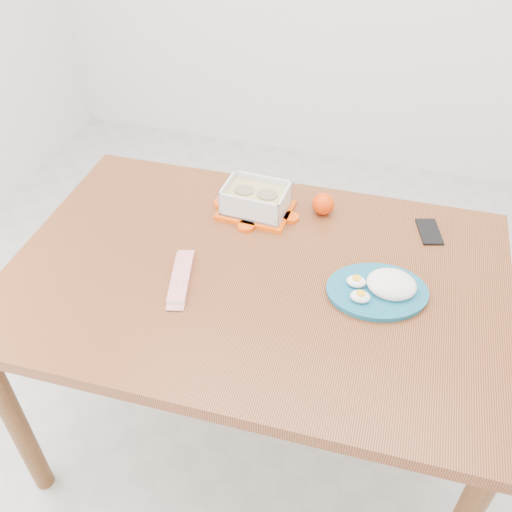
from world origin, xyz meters
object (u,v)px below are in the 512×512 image
(smartphone, at_px, (429,232))
(orange_fruit, at_px, (323,204))
(dining_table, at_px, (256,294))
(food_container, at_px, (256,200))
(rice_plate, at_px, (382,287))

(smartphone, bearing_deg, orange_fruit, 162.82)
(dining_table, xyz_separation_m, food_container, (-0.08, 0.26, 0.13))
(orange_fruit, height_order, rice_plate, rice_plate)
(rice_plate, bearing_deg, dining_table, 168.02)
(food_container, relative_size, rice_plate, 0.70)
(dining_table, distance_m, rice_plate, 0.36)
(dining_table, xyz_separation_m, smartphone, (0.44, 0.32, 0.09))
(rice_plate, bearing_deg, smartphone, 55.96)
(dining_table, relative_size, food_container, 6.20)
(dining_table, xyz_separation_m, rice_plate, (0.34, 0.02, 0.11))
(dining_table, height_order, food_container, food_container)
(smartphone, bearing_deg, dining_table, -161.05)
(food_container, bearing_deg, orange_fruit, 17.87)
(rice_plate, distance_m, smartphone, 0.32)
(rice_plate, bearing_deg, orange_fruit, 111.22)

